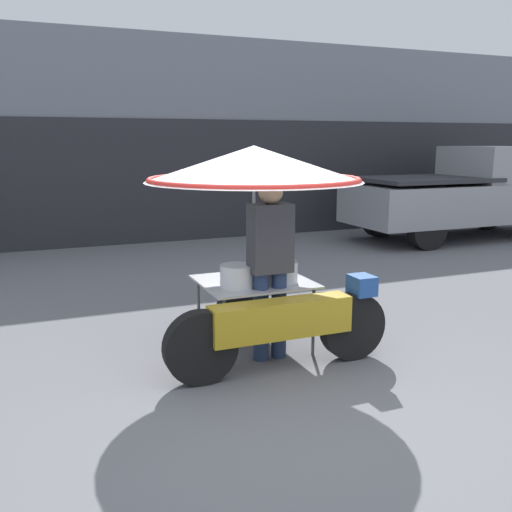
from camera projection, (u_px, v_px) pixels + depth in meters
The scene contains 5 objects.
ground_plane at pixel (291, 395), 4.54m from camera, with size 36.00×36.00×0.00m, color slate.
shopfront_building at pixel (114, 140), 11.67m from camera, with size 28.00×2.06×4.00m.
vendor_motorcycle_cart at pixel (257, 192), 5.23m from camera, with size 2.09×2.02×1.95m.
vendor_person at pixel (270, 260), 5.13m from camera, with size 0.38×0.22×1.67m.
pickup_truck at pixel (467, 194), 11.67m from camera, with size 4.84×1.78×1.87m.
Camera 1 is at (-1.88, -3.80, 1.99)m, focal length 40.00 mm.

